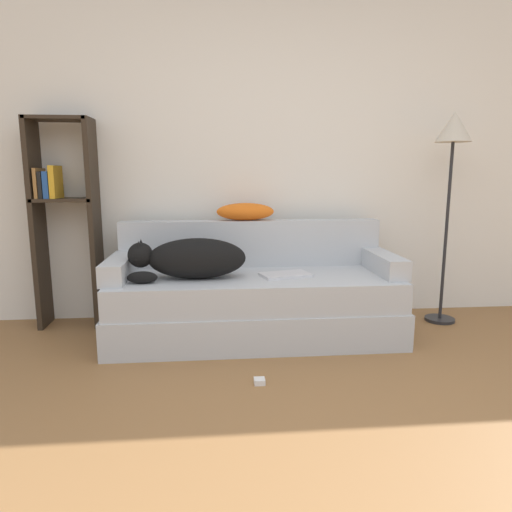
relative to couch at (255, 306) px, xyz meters
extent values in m
cube|color=silver|center=(0.21, 0.57, 1.13)|extent=(7.59, 0.06, 2.70)
cube|color=#B2B7BC|center=(0.00, 0.00, -0.10)|extent=(1.98, 0.80, 0.25)
cube|color=#B2B7BC|center=(0.00, -0.01, 0.13)|extent=(1.94, 0.76, 0.20)
cube|color=#B2B7BC|center=(0.00, 0.33, 0.40)|extent=(1.94, 0.15, 0.34)
cube|color=#B2B7BC|center=(-0.92, -0.01, 0.30)|extent=(0.15, 0.61, 0.14)
cube|color=#B2B7BC|center=(0.92, -0.01, 0.30)|extent=(0.15, 0.61, 0.14)
ellipsoid|color=black|center=(-0.39, -0.07, 0.36)|extent=(0.65, 0.27, 0.27)
sphere|color=black|center=(-0.76, -0.07, 0.39)|extent=(0.17, 0.17, 0.17)
cone|color=black|center=(-0.76, -0.12, 0.45)|extent=(0.06, 0.06, 0.07)
cone|color=black|center=(-0.76, -0.03, 0.45)|extent=(0.06, 0.06, 0.07)
ellipsoid|color=black|center=(-0.74, -0.20, 0.27)|extent=(0.19, 0.07, 0.08)
cube|color=silver|center=(0.20, -0.06, 0.24)|extent=(0.37, 0.27, 0.02)
ellipsoid|color=orange|center=(-0.04, 0.35, 0.64)|extent=(0.43, 0.19, 0.13)
cube|color=#2D2319|center=(-1.57, 0.39, 0.55)|extent=(0.04, 0.26, 1.53)
cube|color=#2D2319|center=(-1.16, 0.39, 0.55)|extent=(0.04, 0.26, 1.53)
cube|color=#2D2319|center=(-1.36, 0.39, 1.30)|extent=(0.43, 0.26, 0.02)
cube|color=#2D2319|center=(-1.36, 0.39, 0.73)|extent=(0.43, 0.26, 0.02)
cube|color=olive|center=(-1.52, 0.37, 0.85)|extent=(0.02, 0.20, 0.22)
cube|color=black|center=(-1.49, 0.37, 0.84)|extent=(0.03, 0.20, 0.19)
cube|color=#234C93|center=(-1.45, 0.37, 0.84)|extent=(0.04, 0.20, 0.19)
cube|color=gold|center=(-1.41, 0.37, 0.86)|extent=(0.04, 0.20, 0.23)
cylinder|color=#232326|center=(1.48, 0.21, -0.21)|extent=(0.22, 0.22, 0.02)
cylinder|color=#232326|center=(1.48, 0.21, 0.48)|extent=(0.02, 0.02, 1.34)
cone|color=beige|center=(1.48, 0.21, 1.26)|extent=(0.26, 0.26, 0.22)
cube|color=silver|center=(-0.04, -0.75, -0.20)|extent=(0.06, 0.06, 0.03)
camera|label=1|loc=(-0.27, -3.08, 0.93)|focal=32.00mm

